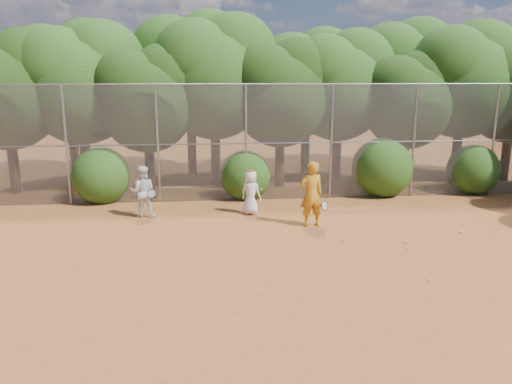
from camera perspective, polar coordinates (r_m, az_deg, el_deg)
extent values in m
plane|color=brown|center=(12.08, 5.96, -7.69)|extent=(80.00, 80.00, 0.00)
cylinder|color=gray|center=(17.81, -20.85, 4.95)|extent=(0.09, 0.09, 4.00)
cylinder|color=gray|center=(17.27, -11.17, 5.33)|extent=(0.09, 0.09, 4.00)
cylinder|color=gray|center=(17.25, -1.16, 5.56)|extent=(0.09, 0.09, 4.00)
cylinder|color=gray|center=(17.74, 8.60, 5.63)|extent=(0.09, 0.09, 4.00)
cylinder|color=gray|center=(18.70, 17.59, 5.55)|extent=(0.09, 0.09, 4.00)
cylinder|color=gray|center=(20.07, 25.52, 5.37)|extent=(0.09, 0.09, 4.00)
cylinder|color=gray|center=(17.20, 2.21, 12.22)|extent=(20.00, 0.05, 0.05)
cylinder|color=gray|center=(17.35, 2.15, 5.61)|extent=(20.00, 0.04, 0.04)
cube|color=slate|center=(17.35, 2.15, 5.61)|extent=(20.00, 0.02, 4.00)
cylinder|color=black|center=(20.57, -25.99, 3.19)|extent=(0.38, 0.38, 2.38)
sphere|color=black|center=(20.35, -26.66, 9.66)|extent=(3.81, 3.81, 3.81)
sphere|color=black|center=(20.45, -24.52, 12.56)|extent=(3.05, 3.05, 3.05)
cylinder|color=black|center=(20.31, -18.90, 3.91)|extent=(0.38, 0.38, 2.52)
sphere|color=#1F4310|center=(20.09, -19.43, 10.87)|extent=(4.03, 4.03, 4.03)
sphere|color=#1F4310|center=(20.32, -17.11, 13.90)|extent=(3.23, 3.23, 3.23)
sphere|color=#1F4310|center=(19.97, -21.83, 12.99)|extent=(3.02, 3.02, 3.02)
cylinder|color=black|center=(19.23, -12.05, 3.31)|extent=(0.36, 0.36, 2.17)
sphere|color=black|center=(18.99, -12.36, 9.65)|extent=(3.47, 3.47, 3.47)
sphere|color=black|center=(19.24, -10.27, 12.37)|extent=(2.78, 2.78, 2.78)
sphere|color=black|center=(18.79, -14.43, 11.62)|extent=(2.60, 2.60, 2.60)
cylinder|color=black|center=(20.06, -4.65, 4.67)|extent=(0.39, 0.39, 2.66)
sphere|color=#1F4310|center=(19.85, -4.79, 12.14)|extent=(4.26, 4.26, 4.26)
sphere|color=#1F4310|center=(20.31, -2.38, 15.20)|extent=(3.40, 3.40, 3.40)
sphere|color=#1F4310|center=(19.53, -7.08, 14.56)|extent=(3.19, 3.19, 3.19)
cylinder|color=black|center=(19.70, 2.71, 3.98)|extent=(0.37, 0.37, 2.27)
sphere|color=black|center=(19.47, 2.78, 10.47)|extent=(3.64, 3.64, 3.64)
sphere|color=black|center=(19.93, 4.78, 13.12)|extent=(2.91, 2.91, 2.91)
sphere|color=black|center=(19.10, 0.99, 12.61)|extent=(2.73, 2.73, 2.73)
cylinder|color=black|center=(20.97, 9.19, 4.63)|extent=(0.38, 0.38, 2.45)
sphere|color=#1F4310|center=(20.75, 9.43, 11.19)|extent=(3.92, 3.92, 3.92)
sphere|color=#1F4310|center=(21.33, 11.35, 13.80)|extent=(3.14, 3.14, 3.14)
sphere|color=#1F4310|center=(20.29, 7.81, 13.42)|extent=(2.94, 2.94, 2.94)
cylinder|color=black|center=(20.85, 16.54, 3.71)|extent=(0.36, 0.36, 2.10)
sphere|color=black|center=(20.63, 16.92, 9.36)|extent=(3.36, 3.36, 3.36)
sphere|color=black|center=(21.17, 18.44, 11.62)|extent=(2.69, 2.69, 2.69)
sphere|color=black|center=(20.15, 15.75, 11.27)|extent=(2.52, 2.52, 2.52)
cylinder|color=black|center=(22.40, 21.96, 4.56)|extent=(0.39, 0.39, 2.59)
sphere|color=#1F4310|center=(22.20, 22.53, 11.04)|extent=(4.14, 4.14, 4.14)
sphere|color=#1F4310|center=(22.97, 24.15, 13.53)|extent=(3.32, 3.32, 3.32)
sphere|color=#1F4310|center=(21.60, 21.38, 13.31)|extent=(3.11, 3.11, 3.11)
cylinder|color=black|center=(23.16, 26.67, 4.02)|extent=(0.37, 0.37, 2.31)
sphere|color=black|center=(22.96, 27.26, 9.59)|extent=(3.70, 3.70, 3.70)
sphere|color=black|center=(22.37, 26.43, 11.52)|extent=(2.77, 2.77, 2.77)
cylinder|color=black|center=(22.76, -20.09, 4.88)|extent=(0.39, 0.39, 2.62)
sphere|color=#1F4310|center=(22.56, -20.61, 11.35)|extent=(4.20, 4.20, 4.20)
sphere|color=#1F4310|center=(22.78, -18.46, 14.17)|extent=(3.36, 3.36, 3.36)
sphere|color=#1F4310|center=(22.46, -22.86, 13.31)|extent=(3.15, 3.15, 3.15)
cylinder|color=black|center=(22.24, -7.35, 5.63)|extent=(0.40, 0.40, 2.80)
sphere|color=#1F4310|center=(22.05, -7.57, 12.71)|extent=(4.48, 4.48, 4.48)
sphere|color=#1F4310|center=(22.51, -5.25, 15.63)|extent=(3.58, 3.58, 3.58)
sphere|color=#1F4310|center=(21.76, -9.80, 14.99)|extent=(3.36, 3.36, 3.36)
cylinder|color=black|center=(22.28, 5.65, 5.32)|extent=(0.38, 0.38, 2.52)
sphere|color=#1F4310|center=(22.08, 5.79, 11.68)|extent=(4.03, 4.03, 4.03)
sphere|color=#1F4310|center=(22.64, 7.71, 14.22)|extent=(3.23, 3.23, 3.23)
sphere|color=#1F4310|center=(21.65, 4.12, 13.82)|extent=(3.02, 3.02, 3.02)
cylinder|color=black|center=(24.11, 15.97, 5.73)|extent=(0.40, 0.40, 2.73)
sphere|color=#1F4310|center=(23.94, 16.38, 12.09)|extent=(4.37, 4.37, 4.37)
sphere|color=#1F4310|center=(24.69, 18.11, 14.53)|extent=(3.49, 3.49, 3.49)
sphere|color=#1F4310|center=(23.36, 15.03, 14.30)|extent=(3.28, 3.28, 3.28)
sphere|color=#1F4310|center=(18.02, -17.29, 2.08)|extent=(2.00, 2.00, 2.00)
sphere|color=#1F4310|center=(17.72, -1.22, 2.17)|extent=(1.80, 1.80, 1.80)
sphere|color=#1F4310|center=(18.74, 14.23, 2.99)|extent=(2.20, 2.20, 2.20)
sphere|color=#1F4310|center=(20.22, 23.58, 2.58)|extent=(1.90, 1.90, 1.90)
imported|color=orange|center=(14.44, 6.35, -0.24)|extent=(0.76, 0.56, 1.91)
torus|color=black|center=(14.40, 7.84, -1.57)|extent=(0.28, 0.23, 0.30)
cylinder|color=black|center=(14.55, 7.19, -1.53)|extent=(0.19, 0.25, 0.07)
imported|color=white|center=(15.66, -0.59, -0.06)|extent=(0.82, 0.75, 1.40)
ellipsoid|color=red|center=(15.52, -0.60, 2.31)|extent=(0.22, 0.22, 0.13)
sphere|color=yellow|center=(15.46, 0.58, 0.33)|extent=(0.07, 0.07, 0.07)
imported|color=silver|center=(15.74, -12.83, 0.05)|extent=(0.78, 0.61, 1.60)
torus|color=black|center=(15.42, -11.86, -0.18)|extent=(0.35, 0.27, 0.27)
cylinder|color=black|center=(15.61, -11.57, -0.45)|extent=(0.11, 0.25, 0.18)
sphere|color=yellow|center=(13.69, 16.77, -5.51)|extent=(0.07, 0.07, 0.07)
sphere|color=yellow|center=(16.04, 13.17, -2.55)|extent=(0.07, 0.07, 0.07)
sphere|color=yellow|center=(11.38, 19.21, -9.56)|extent=(0.07, 0.07, 0.07)
sphere|color=yellow|center=(13.16, 17.01, -6.28)|extent=(0.07, 0.07, 0.07)
sphere|color=yellow|center=(13.43, 9.85, -5.48)|extent=(0.07, 0.07, 0.07)
sphere|color=yellow|center=(16.11, 16.39, -2.67)|extent=(0.07, 0.07, 0.07)
sphere|color=yellow|center=(15.05, 22.41, -4.26)|extent=(0.07, 0.07, 0.07)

